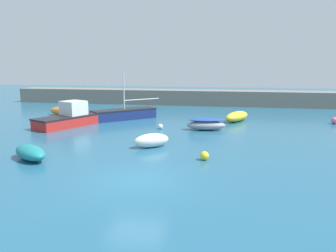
# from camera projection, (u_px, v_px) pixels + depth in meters

# --- Properties ---
(ground_plane) EXTENTS (120.00, 120.00, 0.20)m
(ground_plane) POSITION_uv_depth(u_px,v_px,m) (136.00, 182.00, 14.22)
(ground_plane) COLOR #235B7A
(harbor_breakwater) EXTENTS (46.33, 3.05, 1.81)m
(harbor_breakwater) POSITION_uv_depth(u_px,v_px,m) (196.00, 97.00, 40.67)
(harbor_breakwater) COLOR slate
(harbor_breakwater) RESTS_ON ground_plane
(sailboat_twin_hulled) EXTENTS (5.45, 5.20, 4.26)m
(sailboat_twin_hulled) POSITION_uv_depth(u_px,v_px,m) (124.00, 114.00, 29.86)
(sailboat_twin_hulled) COLOR navy
(sailboat_twin_hulled) RESTS_ON ground_plane
(open_tender_yellow) EXTENTS (3.50, 2.27, 0.87)m
(open_tender_yellow) POSITION_uv_depth(u_px,v_px,m) (63.00, 111.00, 31.89)
(open_tender_yellow) COLOR orange
(open_tender_yellow) RESTS_ON ground_plane
(dinghy_near_pier) EXTENTS (2.37, 2.09, 0.84)m
(dinghy_near_pier) POSITION_uv_depth(u_px,v_px,m) (152.00, 140.00, 19.80)
(dinghy_near_pier) COLOR white
(dinghy_near_pier) RESTS_ON ground_plane
(rowboat_with_red_cover) EXTENTS (3.06, 1.58, 0.90)m
(rowboat_with_red_cover) POSITION_uv_depth(u_px,v_px,m) (206.00, 124.00, 24.96)
(rowboat_with_red_cover) COLOR gray
(rowboat_with_red_cover) RESTS_ON ground_plane
(rowboat_white_midwater) EXTENTS (2.69, 3.63, 0.88)m
(rowboat_white_midwater) POSITION_uv_depth(u_px,v_px,m) (237.00, 116.00, 28.79)
(rowboat_white_midwater) COLOR yellow
(rowboat_white_midwater) RESTS_ON ground_plane
(cabin_cruiser_white) EXTENTS (4.40, 6.17, 2.01)m
(cabin_cruiser_white) POSITION_uv_depth(u_px,v_px,m) (71.00, 118.00, 26.68)
(cabin_cruiser_white) COLOR red
(cabin_cruiser_white) RESTS_ON ground_plane
(rowboat_blue_near) EXTENTS (2.82, 2.45, 0.79)m
(rowboat_blue_near) POSITION_uv_depth(u_px,v_px,m) (30.00, 152.00, 17.16)
(rowboat_blue_near) COLOR teal
(rowboat_blue_near) RESTS_ON ground_plane
(mooring_buoy_white) EXTENTS (0.40, 0.40, 0.40)m
(mooring_buoy_white) POSITION_uv_depth(u_px,v_px,m) (160.00, 126.00, 25.38)
(mooring_buoy_white) COLOR white
(mooring_buoy_white) RESTS_ON ground_plane
(mooring_buoy_pink) EXTENTS (0.58, 0.58, 0.58)m
(mooring_buoy_pink) POSITION_uv_depth(u_px,v_px,m) (335.00, 121.00, 27.51)
(mooring_buoy_pink) COLOR #EA668C
(mooring_buoy_pink) RESTS_ON ground_plane
(mooring_buoy_yellow) EXTENTS (0.47, 0.47, 0.47)m
(mooring_buoy_yellow) POSITION_uv_depth(u_px,v_px,m) (204.00, 156.00, 17.14)
(mooring_buoy_yellow) COLOR yellow
(mooring_buoy_yellow) RESTS_ON ground_plane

